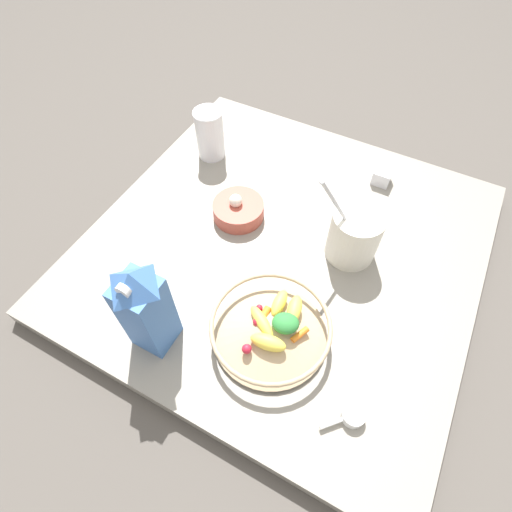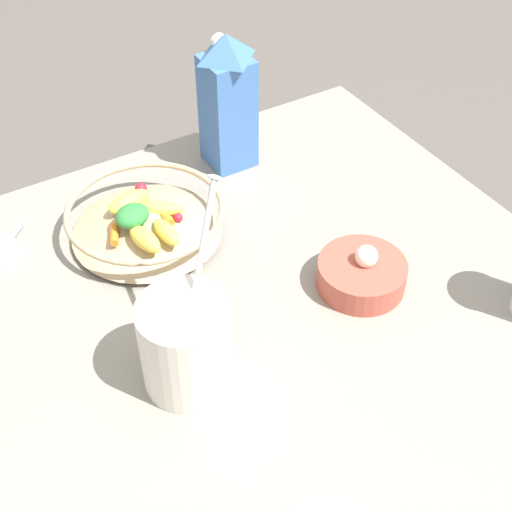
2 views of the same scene
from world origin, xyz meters
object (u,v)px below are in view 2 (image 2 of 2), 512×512
object	(u,v)px
garlic_bowl	(362,274)
milk_carton	(228,101)
fruit_bowl	(146,219)
yogurt_tub	(186,341)

from	to	relation	value
garlic_bowl	milk_carton	bearing A→B (deg)	-87.94
fruit_bowl	garlic_bowl	distance (m)	0.35
milk_carton	garlic_bowl	xyz separation A→B (m)	(-0.01, 0.37, -0.10)
milk_carton	yogurt_tub	world-z (taller)	yogurt_tub
fruit_bowl	milk_carton	xyz separation A→B (m)	(-0.21, -0.11, 0.09)
fruit_bowl	milk_carton	world-z (taller)	milk_carton
milk_carton	garlic_bowl	world-z (taller)	milk_carton
yogurt_tub	garlic_bowl	bearing A→B (deg)	-175.72
fruit_bowl	milk_carton	bearing A→B (deg)	-152.16
fruit_bowl	yogurt_tub	distance (m)	0.29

